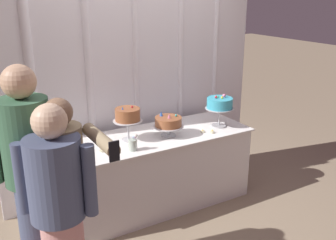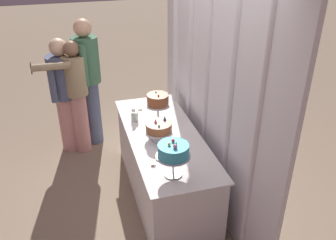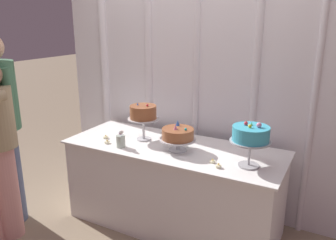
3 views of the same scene
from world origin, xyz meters
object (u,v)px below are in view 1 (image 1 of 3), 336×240
at_px(flower_vase, 133,144).
at_px(guest_man_dark_suit, 58,208).
at_px(tealight_far_right, 212,132).
at_px(tealight_far_left, 102,151).
at_px(tealight_near_left, 116,152).
at_px(tealight_near_right, 203,132).
at_px(cake_table, 158,170).
at_px(cake_display_center, 168,123).
at_px(guest_girl_blue_dress, 66,192).
at_px(cake_display_rightmost, 220,104).
at_px(cake_display_leftmost, 128,116).
at_px(guest_man_pink_jacket, 30,176).

relative_size(flower_vase, guest_man_dark_suit, 0.11).
relative_size(tealight_far_right, guest_man_dark_suit, 0.03).
distance_m(tealight_far_left, tealight_near_left, 0.13).
relative_size(tealight_near_left, tealight_near_right, 1.09).
xyz_separation_m(cake_table, tealight_far_left, (-0.64, -0.11, 0.39)).
height_order(cake_display_center, tealight_near_left, cake_display_center).
bearing_deg(tealight_near_left, guest_girl_blue_dress, -135.93).
bearing_deg(flower_vase, cake_display_rightmost, 6.85).
relative_size(cake_display_leftmost, guest_man_pink_jacket, 0.20).
relative_size(cake_display_rightmost, tealight_far_left, 7.37).
bearing_deg(cake_display_leftmost, tealight_near_right, -14.49).
bearing_deg(tealight_near_right, cake_display_leftmost, 165.51).
bearing_deg(guest_man_pink_jacket, flower_vase, 23.00).
bearing_deg(guest_man_pink_jacket, tealight_near_right, 14.91).
xyz_separation_m(tealight_near_left, guest_man_pink_jacket, (-0.81, -0.43, 0.17)).
height_order(tealight_far_right, guest_girl_blue_dress, guest_girl_blue_dress).
relative_size(cake_table, tealight_far_right, 43.12).
xyz_separation_m(cake_table, cake_display_leftmost, (-0.31, 0.02, 0.63)).
height_order(tealight_near_left, tealight_far_right, tealight_far_right).
height_order(cake_display_leftmost, guest_man_pink_jacket, guest_man_pink_jacket).
xyz_separation_m(tealight_near_right, guest_girl_blue_dress, (-1.60, -0.65, 0.07)).
distance_m(cake_table, tealight_far_right, 0.68).
xyz_separation_m(flower_vase, tealight_near_left, (-0.16, 0.02, -0.06)).
bearing_deg(guest_man_pink_jacket, cake_display_leftmost, 32.58).
xyz_separation_m(cake_display_leftmost, tealight_far_left, (-0.32, -0.14, -0.24)).
bearing_deg(cake_display_rightmost, guest_man_dark_suit, -156.28).
bearing_deg(flower_vase, tealight_near_right, 4.36).
height_order(cake_table, tealight_far_left, tealight_far_left).
height_order(tealight_near_right, guest_girl_blue_dress, guest_girl_blue_dress).
height_order(flower_vase, guest_man_dark_suit, guest_man_dark_suit).
relative_size(cake_display_center, tealight_far_left, 6.41).
distance_m(cake_display_leftmost, tealight_far_right, 0.89).
distance_m(cake_display_rightmost, tealight_near_right, 0.36).
xyz_separation_m(cake_display_leftmost, tealight_near_left, (-0.23, -0.24, -0.24)).
height_order(cake_table, tealight_near_right, tealight_near_right).
xyz_separation_m(cake_display_leftmost, guest_man_dark_suit, (-0.95, -0.98, -0.19)).
xyz_separation_m(guest_man_pink_jacket, guest_man_dark_suit, (0.09, -0.32, -0.12)).
height_order(cake_table, cake_display_leftmost, cake_display_leftmost).
bearing_deg(tealight_near_right, flower_vase, -175.64).
height_order(flower_vase, tealight_near_left, flower_vase).
relative_size(flower_vase, tealight_near_left, 3.21).
distance_m(flower_vase, tealight_near_left, 0.17).
xyz_separation_m(tealight_far_left, tealight_far_right, (1.14, -0.12, 0.00)).
bearing_deg(tealight_far_left, guest_man_dark_suit, -126.55).
distance_m(tealight_near_left, tealight_near_right, 0.98).
relative_size(cake_table, flower_vase, 11.81).
height_order(cake_display_rightmost, tealight_near_right, cake_display_rightmost).
distance_m(cake_display_leftmost, cake_display_center, 0.42).
bearing_deg(tealight_far_left, tealight_near_left, -46.62).
bearing_deg(flower_vase, cake_display_center, 19.11).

